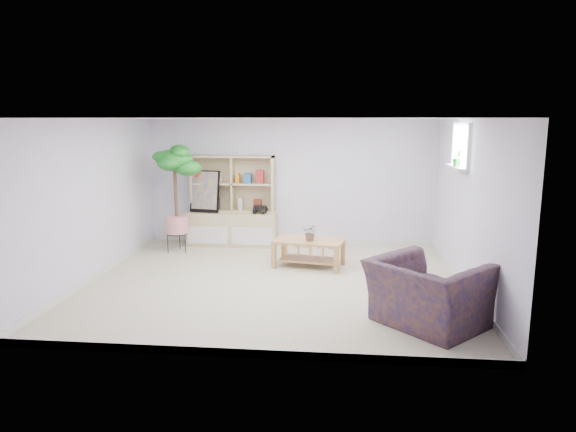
# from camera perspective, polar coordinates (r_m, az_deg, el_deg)

# --- Properties ---
(floor) EXTENTS (5.50, 5.00, 0.01)m
(floor) POSITION_cam_1_polar(r_m,az_deg,el_deg) (7.72, -1.48, -7.34)
(floor) COLOR #BBB187
(floor) RESTS_ON ground
(ceiling) EXTENTS (5.50, 5.00, 0.01)m
(ceiling) POSITION_cam_1_polar(r_m,az_deg,el_deg) (7.34, -1.57, 10.77)
(ceiling) COLOR white
(ceiling) RESTS_ON walls
(walls) EXTENTS (5.51, 5.01, 2.40)m
(walls) POSITION_cam_1_polar(r_m,az_deg,el_deg) (7.44, -1.53, 1.49)
(walls) COLOR silver
(walls) RESTS_ON floor
(baseboard) EXTENTS (5.50, 5.00, 0.10)m
(baseboard) POSITION_cam_1_polar(r_m,az_deg,el_deg) (7.71, -1.49, -6.98)
(baseboard) COLOR silver
(baseboard) RESTS_ON floor
(window) EXTENTS (0.10, 0.98, 0.68)m
(window) POSITION_cam_1_polar(r_m,az_deg,el_deg) (8.10, 18.71, 7.38)
(window) COLOR #CBE1FE
(window) RESTS_ON walls
(window_sill) EXTENTS (0.14, 1.00, 0.04)m
(window_sill) POSITION_cam_1_polar(r_m,az_deg,el_deg) (8.11, 18.16, 5.14)
(window_sill) COLOR silver
(window_sill) RESTS_ON walls
(storage_unit) EXTENTS (1.71, 0.58, 1.71)m
(storage_unit) POSITION_cam_1_polar(r_m,az_deg,el_deg) (9.86, -6.25, 1.67)
(storage_unit) COLOR tan
(storage_unit) RESTS_ON floor
(poster) EXTENTS (0.59, 0.23, 0.80)m
(poster) POSITION_cam_1_polar(r_m,az_deg,el_deg) (9.89, -9.22, 2.72)
(poster) COLOR gold
(poster) RESTS_ON storage_unit
(toy_truck) EXTENTS (0.35, 0.26, 0.17)m
(toy_truck) POSITION_cam_1_polar(r_m,az_deg,el_deg) (9.68, -3.11, 0.78)
(toy_truck) COLOR black
(toy_truck) RESTS_ON storage_unit
(coffee_table) EXTENTS (1.21, 0.82, 0.45)m
(coffee_table) POSITION_cam_1_polar(r_m,az_deg,el_deg) (8.45, 2.33, -4.14)
(coffee_table) COLOR #AD803D
(coffee_table) RESTS_ON floor
(table_plant) EXTENTS (0.29, 0.26, 0.27)m
(table_plant) POSITION_cam_1_polar(r_m,az_deg,el_deg) (8.29, 2.52, -1.86)
(table_plant) COLOR #226A22
(table_plant) RESTS_ON coffee_table
(floor_tree) EXTENTS (0.95, 0.95, 1.95)m
(floor_tree) POSITION_cam_1_polar(r_m,az_deg,el_deg) (9.46, -12.35, 1.82)
(floor_tree) COLOR #105D17
(floor_tree) RESTS_ON floor
(armchair) EXTENTS (1.59, 1.59, 0.89)m
(armchair) POSITION_cam_1_polar(r_m,az_deg,el_deg) (6.24, 15.22, -7.85)
(armchair) COLOR #10154B
(armchair) RESTS_ON floor
(sill_plant) EXTENTS (0.16, 0.14, 0.26)m
(sill_plant) POSITION_cam_1_polar(r_m,az_deg,el_deg) (8.05, 18.30, 6.15)
(sill_plant) COLOR #105D17
(sill_plant) RESTS_ON window_sill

